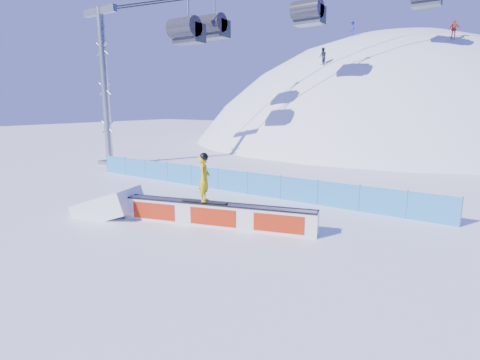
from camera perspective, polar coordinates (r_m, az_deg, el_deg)
The scene contains 7 objects.
ground at distance 17.49m, azimuth -9.67°, elevation -4.55°, with size 160.00×160.00×0.00m, color white.
snow_hill at distance 59.84m, azimuth 20.57°, elevation -11.72°, with size 64.00×64.00×64.00m.
safety_fence at distance 20.72m, azimuth -1.13°, elevation -0.16°, with size 22.05×0.05×1.30m.
rail_box at distance 14.92m, azimuth -3.81°, elevation -5.29°, with size 7.91×2.74×0.97m.
snow_ramp at distance 17.52m, azimuth -19.31°, elevation -5.02°, with size 2.64×1.76×0.99m, color white, non-canonical shape.
snowboarder at distance 14.74m, azimuth -5.46°, elevation 0.31°, with size 1.91×0.84×1.97m.
distant_skiers at distance 43.88m, azimuth 23.04°, elevation 19.04°, with size 18.94×10.70×6.23m.
Camera 1 is at (11.70, -12.09, 4.76)m, focal length 28.00 mm.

